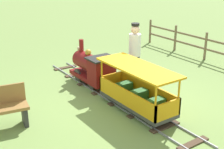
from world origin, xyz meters
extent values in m
plane|color=#75934C|center=(0.00, 0.00, 0.00)|extent=(60.00, 60.00, 0.00)
cube|color=gray|center=(-0.23, 0.28, 0.02)|extent=(0.03, 5.70, 0.04)
cube|color=gray|center=(0.23, 0.28, 0.02)|extent=(0.03, 5.70, 0.04)
cube|color=#4C3828|center=(0.00, -2.21, 0.01)|extent=(0.70, 0.14, 0.03)
cube|color=#4C3828|center=(0.00, -1.50, 0.01)|extent=(0.70, 0.14, 0.03)
cube|color=#4C3828|center=(0.00, -0.79, 0.01)|extent=(0.70, 0.14, 0.03)
cube|color=#4C3828|center=(0.00, -0.08, 0.01)|extent=(0.70, 0.14, 0.03)
cube|color=#4C3828|center=(0.00, 0.64, 0.01)|extent=(0.70, 0.14, 0.03)
cube|color=#4C3828|center=(0.00, 1.35, 0.01)|extent=(0.70, 0.14, 0.03)
cube|color=#4C3828|center=(0.00, 2.06, 0.01)|extent=(0.70, 0.14, 0.03)
cube|color=#4C3828|center=(0.00, 2.77, 0.01)|extent=(0.70, 0.14, 0.03)
cube|color=maroon|center=(0.00, 1.23, 0.21)|extent=(0.58, 1.40, 0.10)
cylinder|color=maroon|center=(0.00, 1.43, 0.56)|extent=(0.44, 0.85, 0.44)
cylinder|color=#B7932D|center=(0.00, 1.86, 0.56)|extent=(0.37, 0.02, 0.37)
cylinder|color=maroon|center=(0.00, 1.73, 0.94)|extent=(0.12, 0.12, 0.32)
sphere|color=#B7932D|center=(0.00, 1.38, 0.83)|extent=(0.16, 0.16, 0.16)
cube|color=maroon|center=(0.00, 0.76, 0.54)|extent=(0.58, 0.45, 0.55)
cube|color=black|center=(0.00, 0.76, 0.83)|extent=(0.66, 0.53, 0.04)
sphere|color=#F2EAB2|center=(0.00, 1.89, 0.82)|extent=(0.10, 0.10, 0.10)
cylinder|color=#2D2D2D|center=(-0.23, 1.58, 0.20)|extent=(0.05, 0.32, 0.32)
cylinder|color=#2D2D2D|center=(0.23, 1.58, 0.20)|extent=(0.05, 0.32, 0.32)
cylinder|color=#2D2D2D|center=(-0.23, 0.88, 0.20)|extent=(0.05, 0.32, 0.32)
cylinder|color=#2D2D2D|center=(0.23, 0.88, 0.20)|extent=(0.05, 0.32, 0.32)
cube|color=#3F3F3F|center=(0.00, -0.62, 0.18)|extent=(0.66, 1.90, 0.08)
cube|color=orange|center=(-0.31, -0.62, 0.40)|extent=(0.04, 1.90, 0.35)
cube|color=orange|center=(0.31, -0.62, 0.40)|extent=(0.04, 1.90, 0.35)
cube|color=orange|center=(0.00, 0.31, 0.40)|extent=(0.66, 0.04, 0.35)
cube|color=orange|center=(0.00, -1.55, 0.40)|extent=(0.66, 0.04, 0.35)
cylinder|color=orange|center=(-0.30, 0.28, 0.59)|extent=(0.04, 0.04, 0.75)
cylinder|color=orange|center=(0.30, 0.28, 0.59)|extent=(0.04, 0.04, 0.75)
cylinder|color=orange|center=(-0.30, -1.52, 0.59)|extent=(0.04, 0.04, 0.75)
cylinder|color=orange|center=(0.30, -1.52, 0.59)|extent=(0.04, 0.04, 0.75)
cube|color=orange|center=(0.00, -0.62, 0.99)|extent=(0.76, 2.00, 0.04)
cube|color=#2D6B33|center=(0.00, -1.15, 0.34)|extent=(0.50, 0.20, 0.24)
cube|color=#2D6B33|center=(0.00, -0.62, 0.34)|extent=(0.50, 0.20, 0.24)
cube|color=#2D6B33|center=(0.00, -0.09, 0.34)|extent=(0.50, 0.20, 0.24)
cylinder|color=#262626|center=(-0.23, 0.05, 0.16)|extent=(0.04, 0.24, 0.24)
cylinder|color=#262626|center=(0.23, 0.05, 0.16)|extent=(0.04, 0.24, 0.24)
cylinder|color=#262626|center=(-0.23, -1.28, 0.16)|extent=(0.04, 0.24, 0.24)
cylinder|color=#262626|center=(0.23, -1.28, 0.16)|extent=(0.04, 0.24, 0.24)
cylinder|color=#282D47|center=(0.78, 0.56, 0.40)|extent=(0.12, 0.12, 0.80)
cylinder|color=#282D47|center=(0.96, 0.56, 0.40)|extent=(0.12, 0.12, 0.80)
cylinder|color=white|center=(0.87, 0.56, 1.08)|extent=(0.30, 0.30, 0.55)
sphere|color=beige|center=(0.87, 0.56, 1.46)|extent=(0.22, 0.22, 0.22)
cylinder|color=black|center=(0.87, 0.56, 1.59)|extent=(0.20, 0.20, 0.06)
cube|color=#333333|center=(-2.18, 0.18, 0.21)|extent=(0.13, 0.33, 0.42)
cylinder|color=#756047|center=(4.11, 0.95, 0.45)|extent=(0.08, 0.08, 0.90)
cylinder|color=#756047|center=(4.11, 2.29, 0.45)|extent=(0.08, 0.08, 0.90)
cylinder|color=#756047|center=(4.11, 3.63, 0.45)|extent=(0.08, 0.08, 0.90)
cube|color=#756047|center=(4.11, 0.28, 0.68)|extent=(0.04, 6.70, 0.06)
cube|color=#756047|center=(4.11, 0.28, 0.36)|extent=(0.04, 6.70, 0.06)
camera|label=1|loc=(-3.88, -5.29, 3.09)|focal=49.96mm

